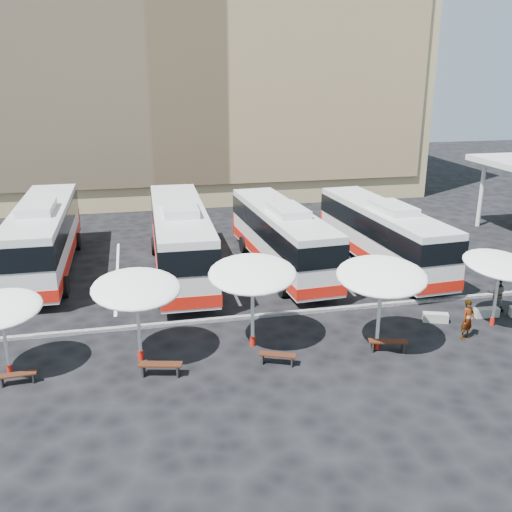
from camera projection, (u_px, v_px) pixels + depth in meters
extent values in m
plane|color=black|center=(249.00, 323.00, 26.16)|extent=(120.00, 120.00, 0.00)
cube|color=tan|center=(178.00, 52.00, 51.94)|extent=(42.00, 18.00, 25.00)
cube|color=tan|center=(188.00, 56.00, 43.65)|extent=(40.00, 0.30, 20.00)
cylinder|color=silver|center=(481.00, 194.00, 41.52)|extent=(0.30, 0.30, 4.80)
cube|color=black|center=(246.00, 317.00, 26.60)|extent=(34.00, 0.25, 0.15)
cube|color=white|center=(5.00, 282.00, 31.16)|extent=(0.15, 12.00, 0.01)
cube|color=white|center=(117.00, 274.00, 32.37)|extent=(0.15, 12.00, 0.01)
cube|color=white|center=(221.00, 267.00, 33.58)|extent=(0.15, 12.00, 0.01)
cube|color=white|center=(318.00, 260.00, 34.80)|extent=(0.15, 12.00, 0.01)
cube|color=white|center=(409.00, 253.00, 36.01)|extent=(0.15, 12.00, 0.01)
cube|color=silver|center=(44.00, 235.00, 32.26)|extent=(2.76, 13.15, 3.29)
cube|color=black|center=(42.00, 224.00, 32.05)|extent=(2.82, 13.21, 1.20)
cube|color=red|center=(46.00, 255.00, 32.64)|extent=(2.82, 13.21, 0.60)
cube|color=red|center=(58.00, 220.00, 38.62)|extent=(2.80, 0.22, 1.53)
cube|color=silver|center=(37.00, 207.00, 30.66)|extent=(1.76, 3.29, 0.44)
cylinder|color=black|center=(32.00, 244.00, 36.04)|extent=(0.38, 1.10, 1.10)
cylinder|color=black|center=(77.00, 241.00, 36.59)|extent=(0.38, 1.10, 1.10)
cylinder|color=black|center=(7.00, 291.00, 28.41)|extent=(0.38, 1.10, 1.10)
cylinder|color=black|center=(64.00, 287.00, 28.97)|extent=(0.38, 1.10, 1.10)
cube|color=silver|center=(180.00, 237.00, 31.81)|extent=(3.03, 13.38, 3.33)
cube|color=black|center=(180.00, 225.00, 31.60)|extent=(3.10, 13.45, 1.22)
cube|color=red|center=(181.00, 258.00, 32.19)|extent=(3.10, 13.45, 0.61)
cube|color=red|center=(174.00, 221.00, 38.28)|extent=(2.85, 0.28, 1.55)
cube|color=silver|center=(180.00, 209.00, 30.18)|extent=(1.84, 3.37, 0.44)
cylinder|color=black|center=(155.00, 246.00, 35.68)|extent=(0.41, 1.12, 1.11)
cylinder|color=black|center=(199.00, 243.00, 36.19)|extent=(0.41, 1.12, 1.11)
cylinder|color=black|center=(159.00, 295.00, 27.92)|extent=(0.41, 1.12, 1.11)
cylinder|color=black|center=(216.00, 291.00, 28.43)|extent=(0.41, 1.12, 1.11)
cube|color=silver|center=(281.00, 236.00, 32.64)|extent=(3.41, 12.48, 3.08)
cube|color=black|center=(282.00, 225.00, 32.45)|extent=(3.47, 12.54, 1.13)
cube|color=red|center=(281.00, 254.00, 33.00)|extent=(3.47, 12.54, 0.57)
cube|color=red|center=(252.00, 222.00, 38.51)|extent=(2.64, 0.39, 1.44)
cube|color=silver|center=(288.00, 210.00, 31.16)|extent=(1.85, 3.19, 0.41)
cylinder|color=black|center=(244.00, 245.00, 36.05)|extent=(0.43, 1.05, 1.03)
cylinder|color=black|center=(282.00, 241.00, 36.73)|extent=(0.43, 1.05, 1.03)
cylinder|color=black|center=(283.00, 287.00, 29.02)|extent=(0.43, 1.05, 1.03)
cylinder|color=black|center=(330.00, 282.00, 29.70)|extent=(0.43, 1.05, 1.03)
cube|color=silver|center=(382.00, 233.00, 33.23)|extent=(3.40, 12.40, 3.06)
cube|color=black|center=(383.00, 223.00, 33.04)|extent=(3.46, 12.46, 1.12)
cube|color=red|center=(381.00, 251.00, 33.58)|extent=(3.46, 12.46, 0.56)
cube|color=red|center=(338.00, 220.00, 39.06)|extent=(2.62, 0.39, 1.43)
cube|color=silver|center=(393.00, 208.00, 31.76)|extent=(1.84, 3.17, 0.41)
cylinder|color=black|center=(336.00, 242.00, 36.61)|extent=(0.43, 1.04, 1.02)
cylinder|color=black|center=(372.00, 239.00, 37.29)|extent=(0.43, 1.04, 1.02)
cylinder|color=black|center=(396.00, 283.00, 29.63)|extent=(0.43, 1.04, 1.02)
cylinder|color=black|center=(439.00, 278.00, 30.31)|extent=(0.43, 1.04, 1.02)
cylinder|color=silver|center=(5.00, 342.00, 21.42)|extent=(0.13, 0.13, 2.66)
cylinder|color=red|center=(10.00, 369.00, 21.78)|extent=(0.21, 0.21, 0.35)
ellipsoid|color=white|center=(0.00, 308.00, 20.99)|extent=(3.21, 3.25, 0.91)
cylinder|color=silver|center=(139.00, 325.00, 22.37)|extent=(0.16, 0.16, 3.03)
cylinder|color=red|center=(141.00, 355.00, 22.78)|extent=(0.25, 0.25, 0.40)
ellipsoid|color=white|center=(136.00, 288.00, 21.88)|extent=(3.93, 3.97, 1.04)
cylinder|color=silver|center=(253.00, 311.00, 23.54)|extent=(0.18, 0.18, 3.18)
cylinder|color=red|center=(253.00, 341.00, 23.97)|extent=(0.28, 0.28, 0.42)
ellipsoid|color=white|center=(252.00, 273.00, 23.02)|extent=(4.33, 4.36, 1.09)
cylinder|color=silver|center=(379.00, 314.00, 23.24)|extent=(0.18, 0.18, 3.20)
cylinder|color=red|center=(377.00, 344.00, 23.67)|extent=(0.29, 0.29, 0.43)
ellipsoid|color=white|center=(382.00, 276.00, 22.72)|extent=(4.50, 4.53, 1.10)
cylinder|color=silver|center=(496.00, 296.00, 25.50)|extent=(0.17, 0.17, 2.86)
cylinder|color=red|center=(492.00, 321.00, 25.89)|extent=(0.27, 0.27, 0.38)
ellipsoid|color=white|center=(500.00, 265.00, 25.04)|extent=(4.14, 4.17, 0.98)
cube|color=black|center=(17.00, 374.00, 20.99)|extent=(1.37, 0.45, 0.05)
cube|color=black|center=(2.00, 382.00, 20.92)|extent=(0.08, 0.34, 0.36)
cube|color=black|center=(33.00, 377.00, 21.20)|extent=(0.08, 0.34, 0.36)
cube|color=black|center=(160.00, 364.00, 21.54)|extent=(1.69, 0.80, 0.07)
cube|color=black|center=(144.00, 370.00, 21.63)|extent=(0.16, 0.42, 0.44)
cube|color=black|center=(178.00, 370.00, 21.61)|extent=(0.16, 0.42, 0.44)
cube|color=black|center=(277.00, 355.00, 22.38)|extent=(1.50, 0.93, 0.06)
cube|color=black|center=(263.00, 358.00, 22.55)|extent=(0.20, 0.36, 0.39)
cube|color=black|center=(292.00, 361.00, 22.35)|extent=(0.20, 0.36, 0.39)
cube|color=black|center=(388.00, 341.00, 23.40)|extent=(1.63, 0.83, 0.06)
cube|color=black|center=(372.00, 346.00, 23.51)|extent=(0.17, 0.40, 0.42)
cube|color=black|center=(403.00, 347.00, 23.44)|extent=(0.17, 0.40, 0.42)
cube|color=gray|center=(435.00, 317.00, 26.22)|extent=(1.19, 0.74, 0.42)
cube|color=gray|center=(486.00, 312.00, 26.75)|extent=(1.17, 0.43, 0.43)
imported|color=black|center=(468.00, 319.00, 24.41)|extent=(0.75, 0.62, 1.77)
imported|color=black|center=(497.00, 294.00, 27.23)|extent=(1.06, 0.99, 1.74)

